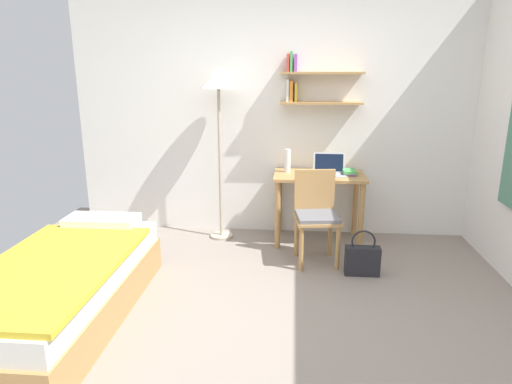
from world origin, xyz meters
The scene contains 10 objects.
ground_plane centered at (0.00, 0.00, 0.00)m, with size 5.28×5.28×0.00m, color gray.
wall_back centered at (0.01, 2.02, 1.31)m, with size 4.40×0.27×2.60m.
bed centered at (-1.48, -0.01, 0.24)m, with size 0.88×1.92×0.54m.
desk centered at (0.42, 1.70, 0.58)m, with size 0.92×0.55×0.73m.
desk_chair centered at (0.37, 1.20, 0.48)m, with size 0.45×0.45×0.86m.
standing_lamp centered at (-0.61, 1.74, 1.57)m, with size 0.37×0.37×1.80m.
laptop centered at (0.51, 1.70, 0.78)m, with size 0.32×0.22×0.22m.
water_bottle centered at (0.09, 1.77, 0.85)m, with size 0.06×0.06×0.24m, color silver.
book_stack centered at (0.72, 1.71, 0.75)m, with size 0.16×0.20×0.05m.
handbag centered at (0.77, 0.92, 0.14)m, with size 0.30×0.11×0.42m.
Camera 1 is at (0.15, -2.81, 1.76)m, focal length 31.62 mm.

